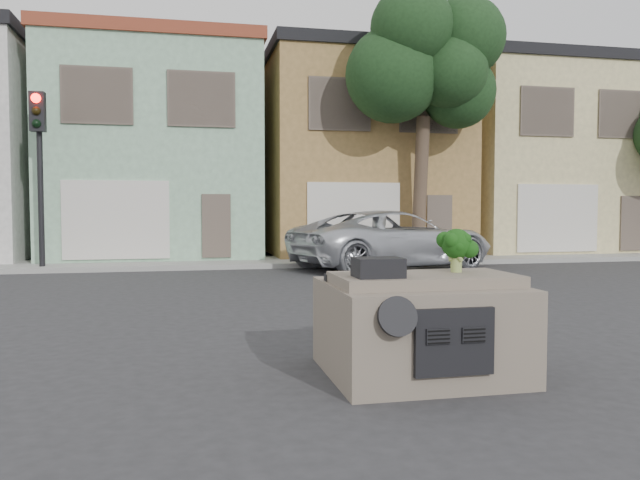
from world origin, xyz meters
name	(u,v)px	position (x,y,z in m)	size (l,w,h in m)	color
ground_plane	(349,324)	(0.00, 0.00, 0.00)	(120.00, 120.00, 0.00)	#303033
sidewalk	(265,262)	(0.00, 10.50, 0.07)	(40.00, 3.00, 0.15)	gray
townhouse_mint	(157,155)	(-3.50, 14.50, 3.77)	(7.20, 8.20, 7.55)	#8FBA99
townhouse_tan	(353,158)	(4.00, 14.50, 3.77)	(7.20, 8.20, 7.55)	olive
townhouse_beige	(525,161)	(11.50, 14.50, 3.77)	(7.20, 8.20, 7.55)	beige
silver_pickup	(393,268)	(3.58, 8.34, 0.00)	(2.88, 6.26, 1.74)	silver
traffic_signal	(40,182)	(-6.50, 9.50, 2.55)	(0.40, 0.40, 5.10)	black
tree_near	(421,133)	(5.00, 9.80, 4.25)	(4.40, 4.00, 8.50)	#1A3718
car_dashboard	(419,323)	(0.00, -3.00, 0.56)	(2.00, 1.80, 1.12)	#726657
instrument_hump	(378,267)	(-0.58, -3.35, 1.22)	(0.48, 0.38, 0.20)	black
wiper_arm	(430,268)	(0.28, -2.62, 1.13)	(0.70, 0.03, 0.02)	black
broccoli	(456,250)	(0.41, -3.05, 1.36)	(0.40, 0.40, 0.49)	#11380D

